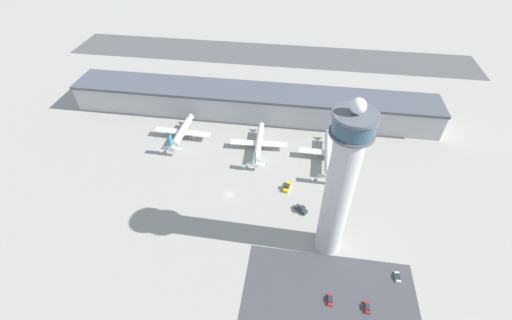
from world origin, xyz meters
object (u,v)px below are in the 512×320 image
object	(u,v)px
airplane_gate_charlie	(328,153)
service_truck_catering	(301,209)
car_red_hatchback	(330,300)
control_tower	(340,185)
service_truck_fuel	(288,187)
airplane_gate_alpha	(182,132)
airplane_gate_bravo	(259,144)
car_green_van	(367,307)
car_silver_sedan	(398,277)

from	to	relation	value
airplane_gate_charlie	service_truck_catering	xyz separation A→B (m)	(-12.10, -38.37, -3.30)
car_red_hatchback	airplane_gate_charlie	bearing A→B (deg)	90.34
control_tower	airplane_gate_charlie	distance (m)	63.33
car_red_hatchback	service_truck_catering	bearing A→B (deg)	106.93
service_truck_fuel	car_red_hatchback	distance (m)	58.48
control_tower	service_truck_catering	distance (m)	39.96
airplane_gate_alpha	airplane_gate_bravo	xyz separation A→B (m)	(44.86, -3.21, -0.70)
airplane_gate_alpha	service_truck_catering	xyz separation A→B (m)	(70.54, -44.91, -3.50)
airplane_gate_bravo	service_truck_fuel	bearing A→B (deg)	-56.80
service_truck_catering	car_green_van	xyz separation A→B (m)	(25.62, -42.20, -0.49)
service_truck_catering	service_truck_fuel	bearing A→B (deg)	118.26
airplane_gate_charlie	car_red_hatchback	world-z (taller)	airplane_gate_charlie
airplane_gate_alpha	airplane_gate_charlie	size ratio (longest dim) A/B	0.84
control_tower	car_green_van	bearing A→B (deg)	-60.81
car_silver_sedan	car_green_van	distance (m)	18.99
airplane_gate_charlie	car_silver_sedan	xyz separation A→B (m)	(26.34, -66.55, -3.87)
service_truck_catering	control_tower	bearing A→B (deg)	-55.76
airplane_gate_alpha	airplane_gate_bravo	distance (m)	44.98
service_truck_catering	car_silver_sedan	size ratio (longest dim) A/B	1.41
car_green_van	airplane_gate_alpha	bearing A→B (deg)	137.83
service_truck_catering	car_green_van	world-z (taller)	service_truck_catering
control_tower	service_truck_catering	size ratio (longest dim) A/B	11.21
airplane_gate_bravo	car_silver_sedan	xyz separation A→B (m)	(64.12, -69.88, -3.37)
airplane_gate_bravo	car_red_hatchback	xyz separation A→B (m)	(38.25, -82.97, -3.36)
airplane_gate_charlie	car_green_van	world-z (taller)	airplane_gate_charlie
airplane_gate_alpha	car_red_hatchback	bearing A→B (deg)	-46.04
control_tower	airplane_gate_bravo	bearing A→B (deg)	122.40
control_tower	car_green_van	size ratio (longest dim) A/B	15.72
service_truck_catering	service_truck_fuel	size ratio (longest dim) A/B	0.83
car_red_hatchback	car_green_van	size ratio (longest dim) A/B	1.00
airplane_gate_bravo	service_truck_fuel	distance (m)	33.59
car_green_van	airplane_gate_bravo	bearing A→B (deg)	121.45
airplane_gate_charlie	service_truck_fuel	world-z (taller)	airplane_gate_charlie
airplane_gate_bravo	car_green_van	world-z (taller)	airplane_gate_bravo
airplane_gate_alpha	airplane_gate_bravo	size ratio (longest dim) A/B	0.89
control_tower	car_red_hatchback	xyz separation A→B (m)	(1.14, -24.50, -34.98)
service_truck_catering	airplane_gate_alpha	bearing A→B (deg)	147.52
airplane_gate_alpha	service_truck_catering	bearing A→B (deg)	-32.48
service_truck_fuel	car_green_van	size ratio (longest dim) A/B	1.69
control_tower	car_red_hatchback	size ratio (longest dim) A/B	15.69
service_truck_catering	car_silver_sedan	distance (m)	47.67
airplane_gate_charlie	car_silver_sedan	world-z (taller)	airplane_gate_charlie
car_silver_sedan	airplane_gate_alpha	bearing A→B (deg)	146.15
airplane_gate_alpha	car_silver_sedan	size ratio (longest dim) A/B	7.35
airplane_gate_bravo	car_green_van	size ratio (longest dim) A/B	8.18
service_truck_catering	car_red_hatchback	distance (m)	43.15
airplane_gate_charlie	airplane_gate_alpha	bearing A→B (deg)	175.48
airplane_gate_bravo	service_truck_catering	size ratio (longest dim) A/B	5.83
car_silver_sedan	car_red_hatchback	xyz separation A→B (m)	(-25.88, -13.09, 0.01)
control_tower	airplane_gate_bravo	size ratio (longest dim) A/B	1.92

